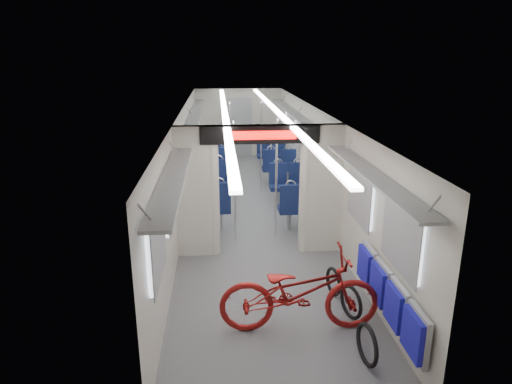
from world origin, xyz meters
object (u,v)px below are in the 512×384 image
Objects in this scene: stanchion_near_right at (276,179)px; flip_bench at (388,295)px; bicycle at (300,292)px; stanchion_far_right at (261,147)px; bike_hoop_a at (367,346)px; seat_bay_far_left at (211,156)px; bike_hoop_c at (333,283)px; stanchion_far_left at (231,149)px; stanchion_near_left at (235,183)px; seat_bay_far_right at (275,157)px; seat_bay_near_right at (294,192)px; seat_bay_near_left at (209,190)px; bike_hoop_b at (351,304)px.

flip_bench is at bearing -74.12° from stanchion_near_right.
bicycle is 6.27m from stanchion_far_right.
seat_bay_far_left is at bearing 101.96° from bike_hoop_a.
bike_hoop_a reaches higher than bike_hoop_c.
stanchion_far_left is at bearing 100.96° from bike_hoop_a.
bicycle is 0.89× the size of stanchion_near_left.
stanchion_near_right is 1.00× the size of stanchion_far_right.
seat_bay_far_left is at bearing 168.81° from seat_bay_far_right.
stanchion_near_left is 1.00× the size of stanchion_far_left.
stanchion_near_left reaches higher than seat_bay_far_right.
bicycle is 1.04× the size of seat_bay_near_right.
flip_bench is 0.75m from bike_hoop_a.
seat_bay_near_left is at bearing 109.48° from bike_hoop_a.
seat_bay_near_left is 1.06× the size of seat_bay_far_right.
bike_hoop_b is 0.24× the size of seat_bay_near_right.
stanchion_near_right is (-0.56, 3.93, 0.92)m from bike_hoop_a.
bike_hoop_b is at bearing -82.05° from bike_hoop_c.
stanchion_near_right is at bearing -75.08° from seat_bay_far_left.
bike_hoop_c is 6.94m from seat_bay_far_right.
bike_hoop_a is 0.22× the size of stanchion_far_left.
seat_bay_near_right is 0.97× the size of seat_bay_far_left.
stanchion_far_right is (-0.97, 6.49, 0.57)m from flip_bench.
seat_bay_far_right is 2.18m from stanchion_far_left.
seat_bay_far_right is (1.87, 3.19, -0.02)m from seat_bay_near_left.
flip_bench is at bearing -54.00° from bike_hoop_b.
bike_hoop_a is 8.51m from seat_bay_far_right.
seat_bay_near_right is (0.64, 4.33, -0.01)m from bicycle.
seat_bay_near_right is 2.02m from stanchion_near_left.
stanchion_near_right is at bearing -89.96° from stanchion_far_right.
bike_hoop_b is at bearing 126.00° from flip_bench.
seat_bay_near_right reaches higher than flip_bench.
seat_bay_near_left is 2.22m from stanchion_far_right.
bike_hoop_a is 1.17× the size of bike_hoop_c.
stanchion_near_left reaches higher than flip_bench.
bike_hoop_a is 0.26× the size of seat_bay_far_right.
flip_bench is 4.88× the size of bike_hoop_c.
bike_hoop_a is at bearing -89.93° from seat_bay_far_right.
stanchion_near_right is 3.08m from stanchion_far_right.
stanchion_near_right is at bearing 98.14° from bike_hoop_a.
stanchion_far_right reaches higher than bike_hoop_c.
bicycle reaches higher than seat_bay_near_right.
seat_bay_far_left is at bearing 105.31° from flip_bench.
bike_hoop_a is at bearing -90.11° from bike_hoop_c.
seat_bay_near_right reaches higher than bike_hoop_a.
seat_bay_near_right is 3.41m from seat_bay_far_right.
stanchion_near_right is (1.32, -4.95, 0.61)m from seat_bay_far_left.
bike_hoop_a is 4.07m from stanchion_near_left.
bike_hoop_c is at bearing -63.28° from seat_bay_near_left.
seat_bay_far_right is at bearing 59.63° from seat_bay_near_left.
seat_bay_near_right is (1.87, -0.22, -0.02)m from seat_bay_near_left.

